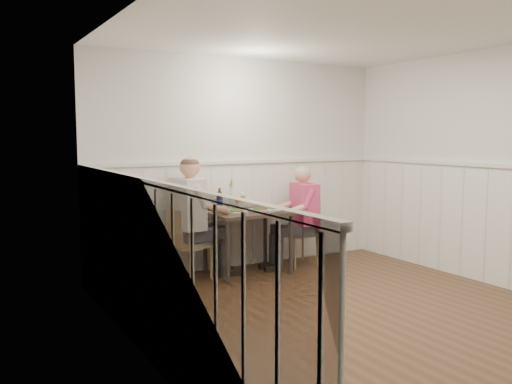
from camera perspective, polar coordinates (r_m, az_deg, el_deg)
ground_plane at (r=5.21m, az=10.55°, el=-12.59°), size 4.50×4.50×0.00m
room_shell at (r=4.95m, az=10.89°, el=4.33°), size 4.04×4.54×2.60m
wainscot at (r=5.57m, az=6.12°, el=-4.00°), size 4.00×4.49×1.34m
dining_table at (r=6.46m, az=-0.88°, el=-2.92°), size 0.94×0.70×0.75m
chair_right at (r=6.96m, az=4.93°, el=-3.96°), size 0.40×0.40×0.83m
chair_left at (r=6.22m, az=-7.23°, el=-5.25°), size 0.51×0.51×0.82m
man_in_pink at (r=6.83m, az=4.79°, el=-3.38°), size 0.63×0.44×1.29m
diner_cream at (r=6.21m, az=-6.79°, el=-3.78°), size 0.69×0.48×1.44m
plate_man at (r=6.50m, az=0.46°, el=-1.78°), size 0.29×0.29×0.07m
plate_diner at (r=6.33m, az=-2.18°, el=-2.00°), size 0.28×0.28×0.07m
beer_glass_a at (r=6.62m, az=-1.44°, el=-0.63°), size 0.08×0.08×0.21m
beer_glass_b at (r=6.59m, az=-1.94°, el=-0.83°), size 0.07×0.07×0.18m
beer_bottle at (r=6.56m, az=-3.85°, el=-0.88°), size 0.08×0.08×0.27m
rolled_napkin at (r=6.29m, az=1.89°, el=-2.05°), size 0.21×0.10×0.05m
grass_vase at (r=6.59m, az=-2.81°, el=-0.34°), size 0.04×0.04×0.39m
gingham_mat at (r=6.49m, az=-4.14°, el=-1.99°), size 0.32×0.29×0.01m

